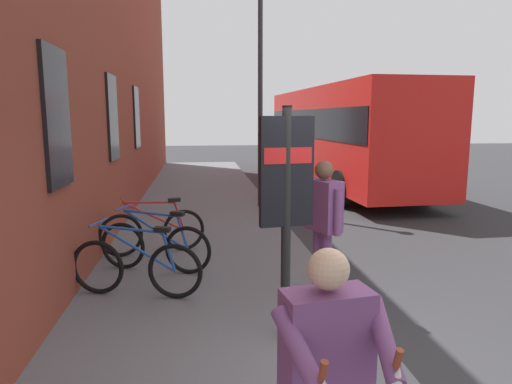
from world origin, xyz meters
TOP-DOWN VIEW (x-y plane):
  - ground at (6.00, -1.00)m, footprint 60.00×60.00m
  - sidewalk_pavement at (8.00, 1.75)m, footprint 24.00×3.50m
  - station_facade at (8.99, 3.80)m, footprint 22.00×0.65m
  - bicycle_by_door at (2.21, 2.69)m, footprint 0.64×1.72m
  - bicycle_under_window at (3.17, 2.54)m, footprint 0.72×1.68m
  - bicycle_beside_lamp at (4.10, 2.65)m, footprint 0.57×1.74m
  - transit_info_sign at (0.88, 1.01)m, footprint 0.16×0.56m
  - city_bus at (11.66, -3.00)m, footprint 10.59×2.96m
  - pedestrian_near_bus at (1.97, 0.32)m, footprint 0.62×0.43m
  - tourist_with_hotdogs at (-1.41, 1.22)m, footprint 0.61×0.62m
  - street_lamp at (8.01, 0.30)m, footprint 0.28×0.28m

SIDE VIEW (x-z plane):
  - ground at x=6.00m, z-range 0.00..0.00m
  - sidewalk_pavement at x=8.00m, z-range 0.00..0.12m
  - bicycle_by_door at x=2.21m, z-range 0.02..1.00m
  - bicycle_under_window at x=3.17m, z-range 0.02..1.00m
  - bicycle_beside_lamp at x=4.10m, z-range 0.02..1.00m
  - tourist_with_hotdogs at x=-1.41m, z-range 0.31..1.94m
  - pedestrian_near_bus at x=1.97m, z-range 0.31..2.07m
  - transit_info_sign at x=0.88m, z-range 0.52..2.92m
  - city_bus at x=11.66m, z-range 0.24..3.59m
  - street_lamp at x=8.01m, z-range 0.61..6.12m
  - station_facade at x=8.99m, z-range 0.00..8.38m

